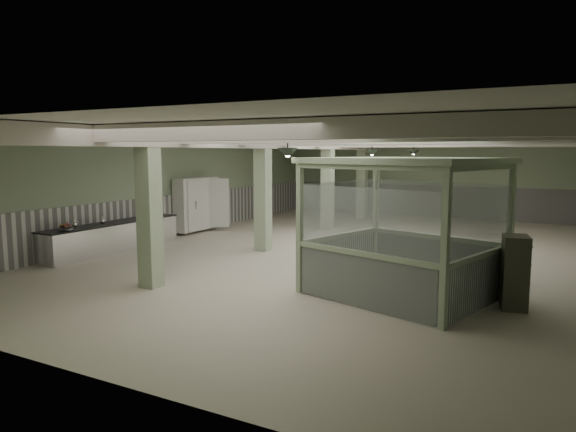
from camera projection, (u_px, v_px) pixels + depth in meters
The scene contains 30 objects.
floor at pixel (349, 252), 15.85m from camera, with size 20.00×20.00×0.00m, color silver.
ceiling at pixel (351, 134), 15.40m from camera, with size 14.00×20.00×0.02m, color silver.
wall_back at pixel (426, 179), 24.39m from camera, with size 14.00×0.02×3.60m, color #8FA281.
wall_front at pixel (79, 248), 6.86m from camera, with size 14.00×0.02×3.60m, color #8FA281.
wall_left at pixel (172, 187), 18.88m from camera, with size 0.02×20.00×3.60m, color #8FA281.
wainscot_left at pixel (173, 215), 19.00m from camera, with size 0.05×19.90×1.50m, color silver.
wainscot_back at pixel (426, 201), 24.50m from camera, with size 13.90×0.05×1.50m, color silver.
girder at pixel (278, 142), 16.59m from camera, with size 0.45×19.90×0.40m, color beige.
beam_a at pixel (194, 132), 8.85m from camera, with size 13.90×0.35×0.32m, color beige.
beam_b at pixel (267, 136), 11.04m from camera, with size 13.90×0.35×0.32m, color beige.
beam_c at pixel (316, 138), 13.23m from camera, with size 13.90×0.35×0.32m, color beige.
beam_d at pixel (351, 140), 15.42m from camera, with size 13.90×0.35×0.32m, color beige.
beam_e at pixel (377, 142), 17.62m from camera, with size 13.90×0.35×0.32m, color beige.
beam_f at pixel (398, 143), 19.81m from camera, with size 13.90×0.35×0.32m, color beige.
beam_g at pixel (414, 144), 22.00m from camera, with size 13.90×0.35×0.32m, color beige.
column_a at pixel (149, 209), 11.53m from camera, with size 0.42×0.42×3.60m, color #AFC49E.
column_b at pixel (263, 193), 15.91m from camera, with size 0.42×0.42×3.60m, color #AFC49E.
column_c at pixel (328, 184), 20.29m from camera, with size 0.42×0.42×3.60m, color #AFC49E.
column_d at pixel (362, 180), 23.80m from camera, with size 0.42×0.42×3.60m, color #AFC49E.
pendant_front at pixel (288, 153), 10.86m from camera, with size 0.44×0.44×0.22m, color #2B3A2E.
pendant_mid at pixel (372, 153), 15.68m from camera, with size 0.44×0.44×0.22m, color #2B3A2E.
pendant_back at pixel (414, 153), 20.06m from camera, with size 0.44×0.44×0.22m, color #2B3A2E.
prep_counter at pixel (113, 237), 15.93m from camera, with size 0.87×4.98×0.91m.
pitcher_near at pixel (102, 220), 15.45m from camera, with size 0.17×0.19×0.24m, color silver, non-canonical shape.
pitcher_far at pixel (74, 224), 14.72m from camera, with size 0.17×0.20×0.25m, color silver, non-canonical shape.
veg_colander at pixel (66, 227), 14.25m from camera, with size 0.44×0.44×0.20m, color #414247, non-canonical shape.
orange_bowl at pixel (64, 228), 14.36m from camera, with size 0.25×0.25×0.09m, color #B2B2B7.
walkin_cooler at pixel (197, 206), 19.69m from camera, with size 1.04×2.18×2.00m.
guard_booth at pixel (404, 205), 10.87m from camera, with size 4.38×3.99×2.95m.
filing_cabinet at pixel (515, 272), 10.07m from camera, with size 0.47×0.67×1.45m, color #515244.
Camera 1 is at (5.64, -14.66, 3.07)m, focal length 32.00 mm.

